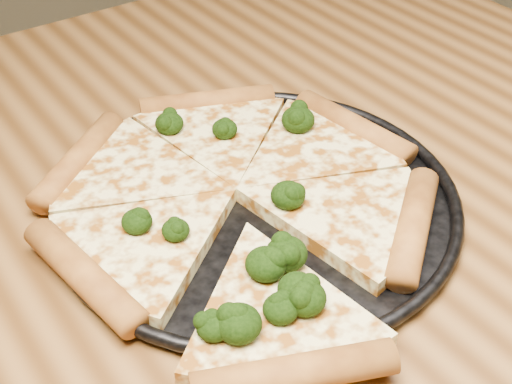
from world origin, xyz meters
TOP-DOWN VIEW (x-y plane):
  - dining_table at (0.00, 0.00)m, footprint 1.20×0.90m
  - pizza_pan at (0.08, -0.01)m, footprint 0.36×0.36m
  - pizza at (0.06, -0.01)m, footprint 0.35×0.40m
  - broccoli_florets at (0.05, -0.06)m, footprint 0.23×0.28m

SIDE VIEW (x-z plane):
  - dining_table at x=0.00m, z-range 0.28..1.03m
  - pizza_pan at x=0.08m, z-range 0.75..0.77m
  - pizza at x=0.06m, z-range 0.75..0.78m
  - broccoli_florets at x=0.05m, z-range 0.77..0.79m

